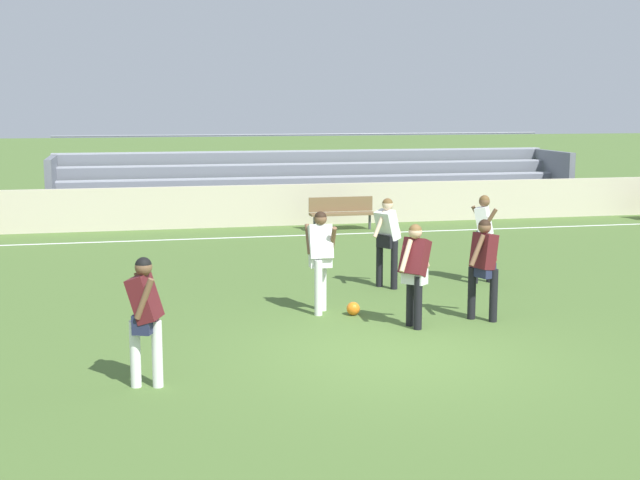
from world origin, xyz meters
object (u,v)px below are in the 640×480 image
at_px(bench_far_left, 342,210).
at_px(player_dark_challenging, 484,261).
at_px(player_white_wide_left, 484,231).
at_px(bleacher_stand, 318,181).
at_px(player_white_overlapping, 387,235).
at_px(player_dark_trailing_run, 145,311).
at_px(player_white_on_ball, 321,253).
at_px(player_dark_dropping_back, 415,267).
at_px(soccer_ball, 353,309).

relative_size(bench_far_left, player_dark_challenging, 1.10).
distance_m(bench_far_left, player_white_wide_left, 7.60).
distance_m(bleacher_stand, player_white_wide_left, 11.30).
xyz_separation_m(player_dark_challenging, player_white_wide_left, (1.19, 2.78, 0.05)).
bearing_deg(player_white_overlapping, player_white_wide_left, 1.56).
distance_m(bleacher_stand, player_dark_trailing_run, 17.24).
relative_size(bench_far_left, player_dark_trailing_run, 1.11).
xyz_separation_m(player_dark_trailing_run, player_white_wide_left, (6.53, 4.98, 0.06)).
relative_size(player_dark_challenging, player_white_overlapping, 0.96).
xyz_separation_m(player_dark_trailing_run, player_white_overlapping, (4.57, 4.93, 0.06)).
relative_size(player_white_on_ball, player_dark_challenging, 1.04).
bearing_deg(player_white_wide_left, bleacher_stand, 93.95).
height_order(player_dark_dropping_back, soccer_ball, player_dark_dropping_back).
relative_size(player_white_on_ball, player_dark_dropping_back, 1.05).
bearing_deg(player_dark_challenging, player_white_wide_left, 66.87).
xyz_separation_m(player_white_on_ball, player_white_overlapping, (1.65, 1.66, 0.00)).
distance_m(player_white_on_ball, player_dark_challenging, 2.64).
bearing_deg(soccer_ball, player_white_on_ball, 150.38).
bearing_deg(player_dark_trailing_run, player_white_overlapping, 47.14).
bearing_deg(bleacher_stand, player_white_on_ball, -102.28).
height_order(player_dark_challenging, player_white_overlapping, player_white_overlapping).
xyz_separation_m(bench_far_left, player_white_on_ball, (-2.67, -9.24, 0.47)).
bearing_deg(bench_far_left, player_white_overlapping, -97.66).
bearing_deg(player_dark_trailing_run, soccer_ball, 41.22).
relative_size(player_dark_dropping_back, player_white_overlapping, 0.95).
distance_m(player_dark_dropping_back, soccer_ball, 1.48).
distance_m(bleacher_stand, player_dark_challenging, 14.06).
bearing_deg(bleacher_stand, bench_far_left, -92.37).
bearing_deg(player_white_overlapping, soccer_ball, -120.97).
bearing_deg(player_dark_challenging, bench_far_left, 88.60).
height_order(player_white_overlapping, player_white_wide_left, player_white_wide_left).
relative_size(player_dark_challenging, soccer_ball, 7.44).
height_order(bleacher_stand, bench_far_left, bleacher_stand).
height_order(player_dark_dropping_back, player_white_wide_left, player_white_wide_left).
bearing_deg(soccer_ball, player_dark_dropping_back, -53.64).
relative_size(bench_far_left, player_white_overlapping, 1.06).
bearing_deg(player_dark_challenging, player_white_on_ball, 156.39).
bearing_deg(soccer_ball, bleacher_stand, 80.00).
distance_m(player_white_on_ball, player_dark_trailing_run, 4.38).
height_order(bench_far_left, player_dark_challenging, player_dark_challenging).
height_order(player_dark_trailing_run, player_white_wide_left, player_white_wide_left).
xyz_separation_m(player_white_on_ball, soccer_ball, (0.49, -0.28, -0.91)).
xyz_separation_m(bleacher_stand, soccer_ball, (-2.34, -13.27, -0.92)).
xyz_separation_m(player_white_overlapping, soccer_ball, (-1.17, -1.94, -0.91)).
height_order(player_dark_challenging, soccer_ball, player_dark_challenging).
bearing_deg(player_dark_dropping_back, player_white_on_ball, 133.92).
xyz_separation_m(player_dark_dropping_back, player_dark_trailing_run, (-4.12, -2.01, -0.00)).
relative_size(bleacher_stand, player_dark_dropping_back, 10.02).
relative_size(player_dark_trailing_run, player_white_overlapping, 0.95).
height_order(player_dark_dropping_back, player_dark_challenging, player_dark_challenging).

